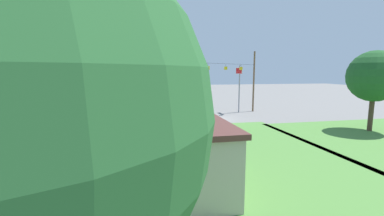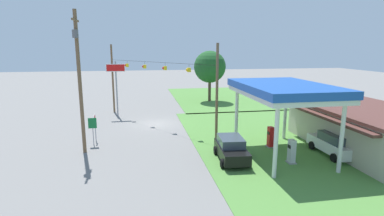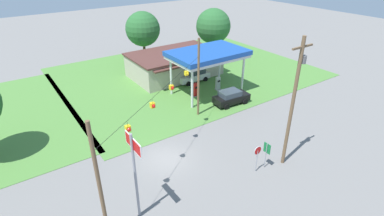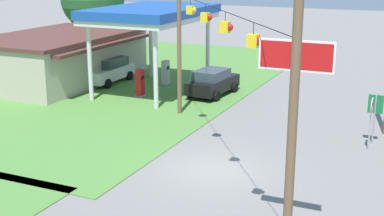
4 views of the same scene
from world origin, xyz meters
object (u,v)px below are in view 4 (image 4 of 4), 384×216
at_px(fuel_pump_near, 140,84).
at_px(car_at_pumps_front, 213,82).
at_px(gas_station_canopy, 152,15).
at_px(route_sign, 375,109).
at_px(car_at_pumps_rear, 108,70).
at_px(gas_station_store, 59,58).
at_px(stop_sign_roadside, 371,112).
at_px(fuel_pump_far, 166,74).
at_px(stop_sign_overhead, 294,98).

xyz_separation_m(fuel_pump_near, car_at_pumps_front, (2.24, -4.13, 0.06)).
xyz_separation_m(gas_station_canopy, route_sign, (-5.06, -14.78, -3.38)).
distance_m(car_at_pumps_front, car_at_pumps_rear, 8.28).
height_order(gas_station_store, stop_sign_roadside, gas_station_store).
relative_size(car_at_pumps_rear, stop_sign_roadside, 1.88).
distance_m(fuel_pump_far, car_at_pumps_front, 4.35).
relative_size(car_at_pumps_rear, route_sign, 1.96).
xyz_separation_m(stop_sign_roadside, stop_sign_overhead, (-9.96, 1.27, 2.87)).
relative_size(fuel_pump_near, car_at_pumps_front, 0.40).
bearing_deg(car_at_pumps_rear, gas_station_canopy, 78.92).
relative_size(stop_sign_overhead, route_sign, 2.78).
relative_size(gas_station_store, stop_sign_overhead, 1.89).
bearing_deg(route_sign, gas_station_canopy, 71.09).
bearing_deg(route_sign, car_at_pumps_front, 62.64).
relative_size(gas_station_canopy, gas_station_store, 0.73).
distance_m(gas_station_store, fuel_pump_near, 7.99).
relative_size(fuel_pump_near, car_at_pumps_rear, 0.38).
bearing_deg(gas_station_canopy, stop_sign_roadside, -112.44).
relative_size(fuel_pump_far, route_sign, 0.74).
distance_m(gas_station_canopy, gas_station_store, 8.45).
relative_size(gas_station_store, car_at_pumps_rear, 2.68).
height_order(fuel_pump_near, fuel_pump_far, same).
relative_size(gas_station_canopy, car_at_pumps_front, 2.05).
bearing_deg(stop_sign_overhead, fuel_pump_near, 43.34).
height_order(gas_station_canopy, car_at_pumps_front, gas_station_canopy).
bearing_deg(car_at_pumps_rear, fuel_pump_far, 103.42).
xyz_separation_m(fuel_pump_far, stop_sign_overhead, (-17.84, -13.44, 3.84)).
xyz_separation_m(fuel_pump_near, car_at_pumps_rear, (2.60, 4.14, 0.08)).
relative_size(gas_station_canopy, stop_sign_overhead, 1.38).
relative_size(gas_station_store, fuel_pump_far, 7.08).
bearing_deg(stop_sign_roadside, gas_station_canopy, -112.44).
height_order(gas_station_canopy, gas_station_store, gas_station_canopy).
distance_m(gas_station_canopy, fuel_pump_far, 4.61).
bearing_deg(gas_station_store, route_sign, -102.50).
bearing_deg(route_sign, gas_station_store, 77.50).
xyz_separation_m(stop_sign_roadside, route_sign, (1.01, -0.06, -0.10)).
distance_m(car_at_pumps_front, stop_sign_overhead, 19.31).
distance_m(fuel_pump_near, stop_sign_roadside, 15.35).
relative_size(car_at_pumps_front, route_sign, 1.88).
relative_size(stop_sign_roadside, stop_sign_overhead, 0.37).
bearing_deg(stop_sign_roadside, fuel_pump_near, -106.22).
bearing_deg(car_at_pumps_rear, route_sign, 72.69).
height_order(gas_station_store, stop_sign_overhead, stop_sign_overhead).
height_order(gas_station_canopy, fuel_pump_near, gas_station_canopy).
xyz_separation_m(fuel_pump_far, car_at_pumps_rear, (-0.99, 4.14, 0.08)).
bearing_deg(gas_station_canopy, stop_sign_overhead, -140.04).
bearing_deg(gas_station_canopy, route_sign, -108.91).
bearing_deg(fuel_pump_near, gas_station_store, 77.41).
xyz_separation_m(car_at_pumps_front, stop_sign_overhead, (-16.49, -9.31, 3.78)).
distance_m(fuel_pump_far, stop_sign_overhead, 22.66).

